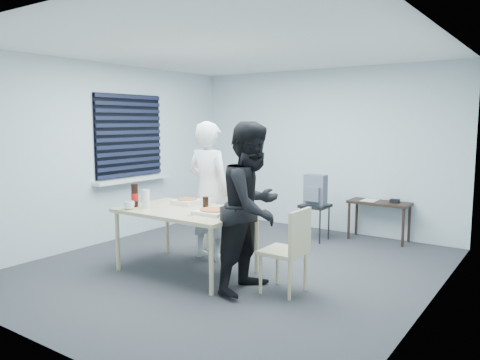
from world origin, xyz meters
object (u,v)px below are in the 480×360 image
Objects in this scene: person_black at (252,207)px; mug_a at (129,205)px; dining_table at (186,214)px; chair_right at (291,245)px; chair_far at (228,212)px; mug_b at (208,202)px; stool at (315,212)px; backpack at (315,190)px; soda_bottle at (135,196)px; person_white at (209,191)px; side_table at (379,207)px.

person_black is 1.54m from mug_a.
mug_a is at bearing -143.96° from dining_table.
chair_far is at bearing 146.36° from chair_right.
mug_b reaches higher than dining_table.
stool is 1.22× the size of backpack.
soda_bottle is at bearing 115.82° from mug_a.
chair_far is 2.01× the size of backpack.
person_white is 3.26× the size of stool.
person_black reaches higher than stool.
chair_far is 1.56m from mug_a.
mug_b is at bearing -109.20° from backpack.
person_white is 17.70× the size of mug_b.
backpack reaches higher than mug_a.
backpack reaches higher than stool.
person_white is at bearing -117.12° from backpack.
backpack is at bearing 9.30° from person_black.
chair_far is 1.01× the size of side_table.
person_black is 14.39× the size of mug_a.
side_table is (1.39, 2.73, -0.18)m from dining_table.
person_white is 0.95m from soda_bottle.
person_black is 6.43× the size of soda_bottle.
mug_a is at bearing -113.58° from stool.
chair_right is 1.64× the size of stool.
chair_far is 1.64× the size of stool.
stool is (-0.79, -0.53, -0.08)m from side_table.
person_black is 0.99m from mug_b.
mug_b is (-1.33, -2.40, 0.29)m from side_table.
chair_far is 2.27m from side_table.
soda_bottle is at bearing -139.91° from mug_b.
chair_right is at bearing -33.64° from chair_far.
mug_b is at bearing -118.98° from side_table.
chair_right is at bearing -71.41° from person_black.
person_black is 3.99× the size of backpack.
chair_far is 0.50× the size of person_white.
person_white reaches higher than mug_a.
mug_a is at bearing -129.40° from mug_b.
chair_right is 0.50× the size of person_white.
person_black reaches higher than mug_a.
dining_table is 0.87× the size of person_black.
stool is 2.85m from mug_a.
mug_a reaches higher than side_table.
soda_bottle reaches higher than backpack.
mug_b reaches higher than side_table.
mug_b is (-0.91, 0.39, -0.09)m from person_black.
person_black reaches higher than soda_bottle.
person_black is at bearing -44.87° from chair_far.
person_black is 1.58m from soda_bottle.
mug_a is at bearing -116.71° from backpack.
chair_right is at bearing 2.99° from dining_table.
chair_far is at bearing -80.82° from person_white.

